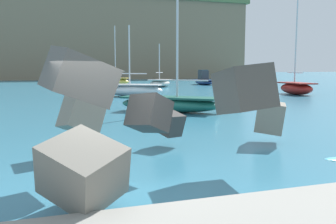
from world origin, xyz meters
TOP-DOWN VIEW (x-y plane):
  - ground_plane at (0.00, 0.00)m, footprint 400.00×400.00m
  - breakwater_jetty at (2.21, 0.95)m, footprint 28.96×6.04m
  - boat_near_left at (12.05, 37.35)m, footprint 4.20×4.59m
  - boat_near_centre at (5.40, 22.85)m, footprint 5.22×4.00m
  - boat_near_right at (19.96, 20.69)m, footprint 2.30×4.48m
  - boat_mid_left at (4.86, 11.49)m, footprint 5.53×4.77m
  - boat_mid_centre at (20.03, 41.74)m, footprint 1.84×5.27m
  - boat_mid_right at (6.87, 42.33)m, footprint 4.71×3.47m
  - headland_bluff at (-0.11, 89.67)m, footprint 87.55×39.86m

SIDE VIEW (x-z plane):
  - ground_plane at x=0.00m, z-range 0.00..0.00m
  - boat_mid_left at x=4.86m, z-range -2.70..3.66m
  - boat_near_left at x=12.05m, z-range -2.19..3.25m
  - boat_near_centre at x=5.40m, z-range -2.39..3.54m
  - boat_mid_right at x=6.87m, z-range -3.40..4.65m
  - boat_near_right at x=19.96m, z-range -3.58..4.83m
  - boat_mid_centre at x=20.03m, z-range -0.44..1.73m
  - breakwater_jetty at x=2.21m, z-range -0.16..2.67m
  - headland_bluff at x=-0.11m, z-range 0.02..18.59m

